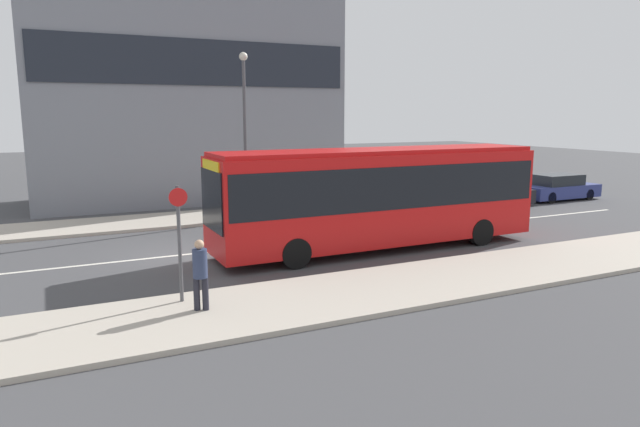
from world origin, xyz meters
TOP-DOWN VIEW (x-y plane):
  - ground_plane at (0.00, 0.00)m, footprint 120.00×120.00m
  - sidewalk_near at (0.00, -6.25)m, footprint 44.00×3.50m
  - sidewalk_far at (0.00, 6.25)m, footprint 44.00×3.50m
  - lane_centerline at (0.00, 0.00)m, footprint 41.80×0.16m
  - city_bus at (6.38, -2.08)m, footprint 11.72×2.55m
  - parked_car_0 at (11.25, 3.25)m, footprint 4.08×1.71m
  - parked_car_1 at (16.37, 3.31)m, footprint 4.32×1.88m
  - parked_car_2 at (21.35, 3.50)m, footprint 4.62×1.81m
  - pedestrian_near_stop at (-0.84, -6.01)m, footprint 0.34×0.34m
  - bus_stop_sign at (-1.11, -5.18)m, footprint 0.44×0.12m
  - street_lamp at (3.99, 5.05)m, footprint 0.36×0.36m

SIDE VIEW (x-z plane):
  - ground_plane at x=0.00m, z-range 0.00..0.00m
  - lane_centerline at x=0.00m, z-range 0.00..0.01m
  - sidewalk_near at x=0.00m, z-range 0.00..0.13m
  - sidewalk_far at x=0.00m, z-range 0.00..0.13m
  - parked_car_0 at x=11.25m, z-range -0.03..1.28m
  - parked_car_1 at x=16.37m, z-range -0.04..1.33m
  - parked_car_2 at x=21.35m, z-range -0.04..1.36m
  - pedestrian_near_stop at x=-0.84m, z-range 0.24..1.93m
  - bus_stop_sign at x=-1.11m, z-range 0.36..3.22m
  - city_bus at x=6.38m, z-range 0.26..3.74m
  - street_lamp at x=3.99m, z-range 0.90..7.99m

